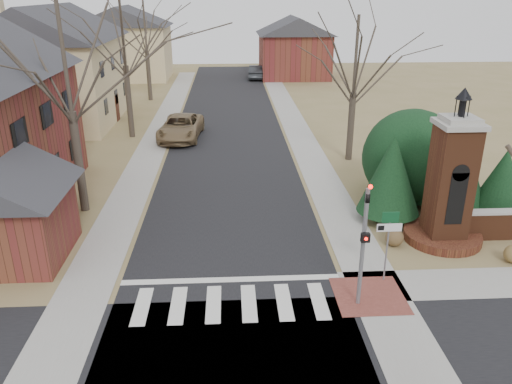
{
  "coord_description": "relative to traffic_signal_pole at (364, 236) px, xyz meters",
  "views": [
    {
      "loc": [
        0.06,
        -13.47,
        9.9
      ],
      "look_at": [
        1.13,
        6.0,
        1.97
      ],
      "focal_mm": 35.0,
      "sensor_mm": 36.0,
      "label": 1
    }
  ],
  "objects": [
    {
      "name": "crosswalk_zone",
      "position": [
        -4.3,
        0.23,
        -2.58
      ],
      "size": [
        8.0,
        2.2,
        0.02
      ],
      "primitive_type": "cube",
      "color": "silver",
      "rests_on": "ground"
    },
    {
      "name": "evergreen_mid",
      "position": [
        6.2,
        7.63,
        0.01
      ],
      "size": [
        3.4,
        3.4,
        4.7
      ],
      "color": "#473D33",
      "rests_on": "ground"
    },
    {
      "name": "garage_left",
      "position": [
        -12.82,
        3.92,
        -0.35
      ],
      "size": [
        4.8,
        4.8,
        4.29
      ],
      "color": "brown",
      "rests_on": "ground"
    },
    {
      "name": "stop_bar",
      "position": [
        -4.3,
        1.73,
        -2.58
      ],
      "size": [
        8.0,
        0.35,
        0.02
      ],
      "primitive_type": "cube",
      "color": "silver",
      "rests_on": "ground"
    },
    {
      "name": "bare_tree_1",
      "position": [
        -11.3,
        21.43,
        5.44
      ],
      "size": [
        8.4,
        8.4,
        11.64
      ],
      "color": "#473D33",
      "rests_on": "ground"
    },
    {
      "name": "house_stucco_left",
      "position": [
        -17.8,
        26.42,
        2.01
      ],
      "size": [
        9.8,
        12.8,
        9.28
      ],
      "color": "#CDC389",
      "rests_on": "ground"
    },
    {
      "name": "bare_tree_2",
      "position": [
        -11.8,
        34.43,
        4.44
      ],
      "size": [
        7.35,
        7.35,
        10.19
      ],
      "color": "#473D33",
      "rests_on": "ground"
    },
    {
      "name": "main_street",
      "position": [
        -4.3,
        21.43,
        -2.58
      ],
      "size": [
        8.0,
        70.0,
        0.01
      ],
      "primitive_type": "cube",
      "color": "black",
      "rests_on": "ground"
    },
    {
      "name": "evergreen_mass",
      "position": [
        4.7,
        8.93,
        -0.19
      ],
      "size": [
        4.8,
        4.8,
        4.8
      ],
      "primitive_type": "sphere",
      "color": "black",
      "rests_on": "ground"
    },
    {
      "name": "traffic_signal_pole",
      "position": [
        0.0,
        0.0,
        0.0
      ],
      "size": [
        0.28,
        0.41,
        4.5
      ],
      "color": "slate",
      "rests_on": "ground"
    },
    {
      "name": "curb_apron",
      "position": [
        0.5,
        0.43,
        -2.57
      ],
      "size": [
        2.4,
        2.4,
        0.02
      ],
      "primitive_type": "cube",
      "color": "brown",
      "rests_on": "ground"
    },
    {
      "name": "bare_tree_3",
      "position": [
        3.2,
        15.43,
        4.1
      ],
      "size": [
        7.0,
        7.0,
        9.7
      ],
      "color": "#473D33",
      "rests_on": "ground"
    },
    {
      "name": "pickup_truck",
      "position": [
        -7.7,
        20.76,
        -1.77
      ],
      "size": [
        3.21,
        6.09,
        1.63
      ],
      "primitive_type": "imported",
      "rotation": [
        0.0,
        0.0,
        -0.09
      ],
      "color": "olive",
      "rests_on": "ground"
    },
    {
      "name": "ground",
      "position": [
        -4.3,
        -0.57,
        -2.59
      ],
      "size": [
        120.0,
        120.0,
        0.0
      ],
      "primitive_type": "plane",
      "color": "olive",
      "rests_on": "ground"
    },
    {
      "name": "distant_car",
      "position": [
        -0.9,
        46.19,
        -1.79
      ],
      "size": [
        2.1,
        4.99,
        1.6
      ],
      "primitive_type": "imported",
      "rotation": [
        0.0,
        0.0,
        3.06
      ],
      "color": "#323539",
      "rests_on": "ground"
    },
    {
      "name": "dry_shrub_left",
      "position": [
        2.5,
        4.03,
        -2.21
      ],
      "size": [
        0.75,
        0.75,
        0.75
      ],
      "primitive_type": "sphere",
      "color": "brown",
      "rests_on": "ground"
    },
    {
      "name": "sidewalk_right_main",
      "position": [
        0.9,
        21.43,
        -2.58
      ],
      "size": [
        2.0,
        60.0,
        0.02
      ],
      "primitive_type": "cube",
      "color": "gray",
      "rests_on": "ground"
    },
    {
      "name": "evergreen_far",
      "position": [
        8.2,
        6.63,
        -0.69
      ],
      "size": [
        2.4,
        2.4,
        3.3
      ],
      "color": "#473D33",
      "rests_on": "ground"
    },
    {
      "name": "bare_tree_0",
      "position": [
        -11.3,
        8.43,
        5.11
      ],
      "size": [
        8.05,
        8.05,
        11.15
      ],
      "color": "#473D33",
      "rests_on": "ground"
    },
    {
      "name": "sign_post",
      "position": [
        1.29,
        1.41,
        -0.64
      ],
      "size": [
        0.9,
        0.07,
        2.75
      ],
      "color": "slate",
      "rests_on": "ground"
    },
    {
      "name": "sidewalk_left",
      "position": [
        -9.5,
        21.43,
        -2.58
      ],
      "size": [
        2.0,
        60.0,
        0.02
      ],
      "primitive_type": "cube",
      "color": "gray",
      "rests_on": "ground"
    },
    {
      "name": "house_distant_left",
      "position": [
        -16.31,
        47.42,
        1.66
      ],
      "size": [
        10.8,
        8.8,
        8.53
      ],
      "color": "#CDC389",
      "rests_on": "ground"
    },
    {
      "name": "house_distant_right",
      "position": [
        3.69,
        47.42,
        1.06
      ],
      "size": [
        8.8,
        8.8,
        7.3
      ],
      "color": "brown",
      "rests_on": "ground"
    },
    {
      "name": "brick_gate_monument",
      "position": [
        4.7,
        4.42,
        -0.42
      ],
      "size": [
        3.2,
        3.2,
        6.47
      ],
      "color": "brown",
      "rests_on": "ground"
    },
    {
      "name": "evergreen_near",
      "position": [
        2.9,
        6.43,
        -0.29
      ],
      "size": [
        2.8,
        2.8,
        4.1
      ],
      "color": "#473D33",
      "rests_on": "ground"
    }
  ]
}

